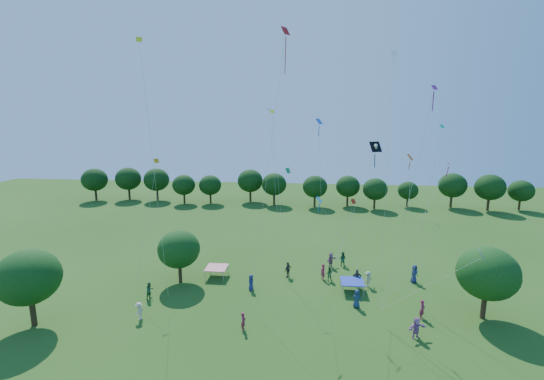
{
  "coord_description": "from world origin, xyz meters",
  "views": [
    {
      "loc": [
        2.91,
        -14.85,
        16.67
      ],
      "look_at": [
        0.0,
        14.0,
        11.0
      ],
      "focal_mm": 24.0,
      "sensor_mm": 36.0,
      "label": 1
    }
  ],
  "objects_px": {
    "red_high_kite": "(280,79)",
    "tent_blue": "(352,281)",
    "pirate_kite": "(374,152)",
    "near_tree_north": "(179,249)",
    "tent_red_stripe": "(216,268)",
    "near_tree_east": "(488,273)",
    "near_tree_west": "(28,277)"
  },
  "relations": [
    {
      "from": "pirate_kite",
      "to": "tent_blue",
      "type": "bearing_deg",
      "value": 127.38
    },
    {
      "from": "tent_red_stripe",
      "to": "tent_blue",
      "type": "distance_m",
      "value": 14.23
    },
    {
      "from": "near_tree_west",
      "to": "tent_blue",
      "type": "bearing_deg",
      "value": 18.08
    },
    {
      "from": "tent_blue",
      "to": "red_high_kite",
      "type": "distance_m",
      "value": 20.31
    },
    {
      "from": "tent_blue",
      "to": "pirate_kite",
      "type": "relative_size",
      "value": 0.16
    },
    {
      "from": "red_high_kite",
      "to": "tent_blue",
      "type": "bearing_deg",
      "value": 15.61
    },
    {
      "from": "tent_red_stripe",
      "to": "red_high_kite",
      "type": "distance_m",
      "value": 20.59
    },
    {
      "from": "near_tree_west",
      "to": "near_tree_north",
      "type": "relative_size",
      "value": 1.17
    },
    {
      "from": "near_tree_east",
      "to": "near_tree_north",
      "type": "bearing_deg",
      "value": 171.42
    },
    {
      "from": "near_tree_north",
      "to": "near_tree_east",
      "type": "relative_size",
      "value": 0.88
    },
    {
      "from": "tent_blue",
      "to": "tent_red_stripe",
      "type": "bearing_deg",
      "value": 172.06
    },
    {
      "from": "tent_blue",
      "to": "near_tree_west",
      "type": "bearing_deg",
      "value": -161.92
    },
    {
      "from": "near_tree_west",
      "to": "red_high_kite",
      "type": "height_order",
      "value": "red_high_kite"
    },
    {
      "from": "near_tree_west",
      "to": "tent_red_stripe",
      "type": "height_order",
      "value": "near_tree_west"
    },
    {
      "from": "near_tree_east",
      "to": "pirate_kite",
      "type": "relative_size",
      "value": 0.47
    },
    {
      "from": "pirate_kite",
      "to": "red_high_kite",
      "type": "bearing_deg",
      "value": -176.81
    },
    {
      "from": "tent_blue",
      "to": "red_high_kite",
      "type": "bearing_deg",
      "value": -164.39
    },
    {
      "from": "near_tree_north",
      "to": "pirate_kite",
      "type": "relative_size",
      "value": 0.41
    },
    {
      "from": "near_tree_east",
      "to": "pirate_kite",
      "type": "xyz_separation_m",
      "value": [
        -9.37,
        2.34,
        9.84
      ]
    },
    {
      "from": "red_high_kite",
      "to": "near_tree_east",
      "type": "bearing_deg",
      "value": -6.12
    },
    {
      "from": "near_tree_west",
      "to": "red_high_kite",
      "type": "relative_size",
      "value": 0.28
    },
    {
      "from": "pirate_kite",
      "to": "near_tree_north",
      "type": "bearing_deg",
      "value": 174.21
    },
    {
      "from": "near_tree_east",
      "to": "red_high_kite",
      "type": "xyz_separation_m",
      "value": [
        -17.57,
        1.88,
        15.92
      ]
    },
    {
      "from": "tent_blue",
      "to": "red_high_kite",
      "type": "relative_size",
      "value": 0.1
    },
    {
      "from": "pirate_kite",
      "to": "near_tree_west",
      "type": "bearing_deg",
      "value": -165.5
    },
    {
      "from": "near_tree_east",
      "to": "red_high_kite",
      "type": "bearing_deg",
      "value": 173.88
    },
    {
      "from": "tent_red_stripe",
      "to": "red_high_kite",
      "type": "relative_size",
      "value": 0.1
    },
    {
      "from": "tent_red_stripe",
      "to": "tent_blue",
      "type": "relative_size",
      "value": 1.0
    },
    {
      "from": "red_high_kite",
      "to": "near_tree_north",
      "type": "bearing_deg",
      "value": 167.38
    },
    {
      "from": "pirate_kite",
      "to": "near_tree_east",
      "type": "bearing_deg",
      "value": -14.01
    },
    {
      "from": "near_tree_west",
      "to": "red_high_kite",
      "type": "xyz_separation_m",
      "value": [
        19.64,
        6.74,
        15.75
      ]
    },
    {
      "from": "near_tree_west",
      "to": "near_tree_east",
      "type": "xyz_separation_m",
      "value": [
        37.21,
        4.86,
        -0.17
      ]
    }
  ]
}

